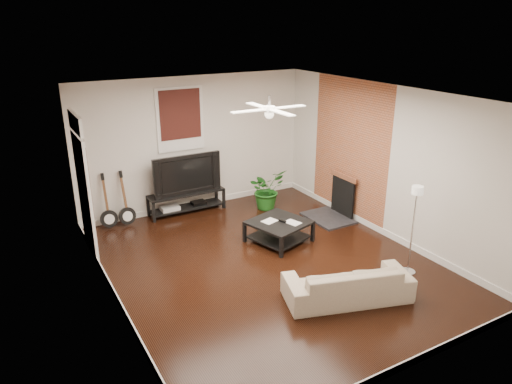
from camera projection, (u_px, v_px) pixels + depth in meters
room at (269, 185)px, 7.50m from camera, size 5.01×6.01×2.81m
brick_accent at (349, 150)px, 9.47m from camera, size 0.02×2.20×2.80m
fireplace at (335, 197)px, 9.66m from camera, size 0.80×1.10×0.92m
window_back at (180, 119)px, 9.59m from camera, size 1.00×0.06×1.30m
door_left at (84, 185)px, 7.96m from camera, size 0.08×1.00×2.50m
tv_stand at (187, 202)px, 10.02m from camera, size 1.61×0.43×0.45m
tv at (185, 173)px, 9.81m from camera, size 1.44×0.19×0.83m
coffee_table at (279, 231)px, 8.70m from camera, size 1.18×1.18×0.40m
sofa at (347, 282)px, 6.90m from camera, size 1.95×1.22×0.53m
floor_lamp at (412, 231)px, 7.44m from camera, size 0.31×0.31×1.49m
potted_plant at (267, 189)px, 10.17m from camera, size 0.90×0.82×0.86m
guitar_left at (107, 202)px, 9.13m from camera, size 0.34×0.24×1.10m
guitar_right at (126, 199)px, 9.26m from camera, size 0.36×0.27×1.10m
ceiling_fan at (269, 109)px, 7.08m from camera, size 1.24×1.24×0.32m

